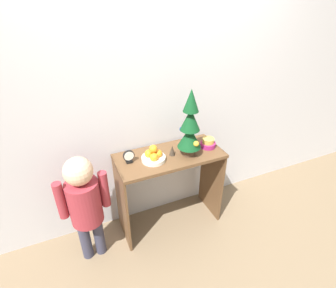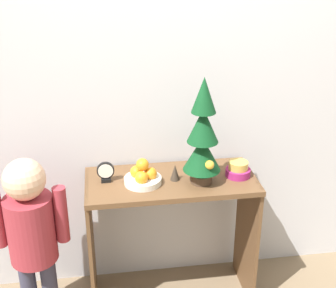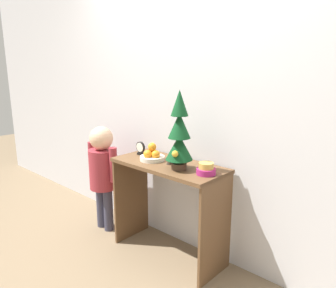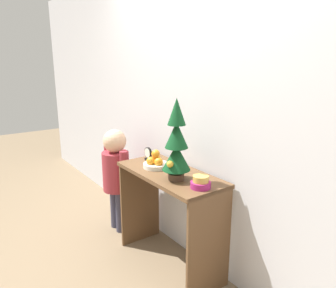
{
  "view_description": "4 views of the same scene",
  "coord_description": "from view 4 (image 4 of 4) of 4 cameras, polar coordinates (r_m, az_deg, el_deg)",
  "views": [
    {
      "loc": [
        -0.79,
        -1.55,
        2.04
      ],
      "look_at": [
        -0.03,
        0.19,
        0.93
      ],
      "focal_mm": 28.0,
      "sensor_mm": 36.0,
      "label": 1
    },
    {
      "loc": [
        -0.35,
        -2.05,
        2.04
      ],
      "look_at": [
        -0.02,
        0.22,
        1.02
      ],
      "focal_mm": 50.0,
      "sensor_mm": 36.0,
      "label": 2
    },
    {
      "loc": [
        1.68,
        -1.63,
        1.57
      ],
      "look_at": [
        0.01,
        0.2,
        0.97
      ],
      "focal_mm": 35.0,
      "sensor_mm": 36.0,
      "label": 3
    },
    {
      "loc": [
        1.94,
        -1.19,
        1.66
      ],
      "look_at": [
        0.02,
        0.18,
        1.04
      ],
      "focal_mm": 35.0,
      "sensor_mm": 36.0,
      "label": 4
    }
  ],
  "objects": [
    {
      "name": "back_wall",
      "position": [
        2.59,
        5.07,
        5.53
      ],
      "size": [
        7.0,
        0.05,
        2.5
      ],
      "primitive_type": "cube",
      "color": "silver",
      "rests_on": "ground_plane"
    },
    {
      "name": "console_table",
      "position": [
        2.63,
        0.35,
        -9.3
      ],
      "size": [
        0.95,
        0.43,
        0.81
      ],
      "color": "brown",
      "rests_on": "ground_plane"
    },
    {
      "name": "desk_clock",
      "position": [
        2.82,
        -3.49,
        -1.74
      ],
      "size": [
        0.1,
        0.04,
        0.12
      ],
      "color": "black",
      "rests_on": "console_table"
    },
    {
      "name": "fruit_bowl",
      "position": [
        2.64,
        -2.17,
        -3.19
      ],
      "size": [
        0.2,
        0.2,
        0.15
      ],
      "color": "silver",
      "rests_on": "console_table"
    },
    {
      "name": "child_figure",
      "position": [
        3.19,
        -9.07,
        -4.44
      ],
      "size": [
        0.4,
        0.26,
        1.02
      ],
      "color": "#38384C",
      "rests_on": "ground_plane"
    },
    {
      "name": "ground_plane",
      "position": [
        2.82,
        -3.48,
        -21.42
      ],
      "size": [
        12.0,
        12.0,
        0.0
      ],
      "primitive_type": "plane",
      "color": "#7A664C"
    },
    {
      "name": "singing_bowl",
      "position": [
        2.25,
        5.7,
        -6.68
      ],
      "size": [
        0.14,
        0.14,
        0.09
      ],
      "color": "#9E2366",
      "rests_on": "console_table"
    },
    {
      "name": "figurine",
      "position": [
        2.51,
        0.42,
        -4.11
      ],
      "size": [
        0.05,
        0.05,
        0.09
      ],
      "color": "#382D23",
      "rests_on": "console_table"
    },
    {
      "name": "mini_tree",
      "position": [
        2.31,
        1.48,
        0.21
      ],
      "size": [
        0.2,
        0.2,
        0.6
      ],
      "color": "#4C3828",
      "rests_on": "console_table"
    }
  ]
}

